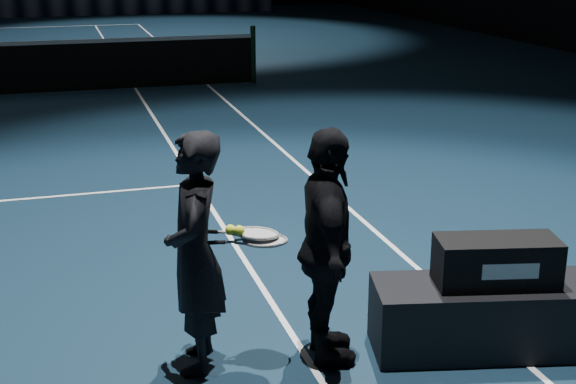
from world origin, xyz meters
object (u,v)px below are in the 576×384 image
at_px(racket_lower, 265,241).
at_px(tennis_balls, 234,227).
at_px(racket_bag, 497,262).
at_px(player_b, 327,248).
at_px(player_a, 195,253).
at_px(player_bench, 492,316).
at_px(racket_upper, 257,233).

distance_m(racket_lower, tennis_balls, 0.22).
distance_m(racket_bag, player_b, 1.16).
height_order(player_a, player_b, same).
distance_m(player_a, tennis_balls, 0.30).
height_order(racket_bag, tennis_balls, tennis_balls).
bearing_deg(racket_lower, player_b, 0.00).
bearing_deg(racket_lower, player_bench, 0.02).
distance_m(racket_bag, racket_lower, 1.56).
bearing_deg(player_a, player_b, 92.92).
bearing_deg(player_bench, racket_upper, -178.91).
bearing_deg(racket_upper, racket_lower, -42.66).
bearing_deg(player_bench, tennis_balls, -177.64).
distance_m(player_bench, racket_lower, 1.67).
bearing_deg(racket_upper, tennis_balls, -170.43).
distance_m(player_bench, player_b, 1.27).
xyz_separation_m(racket_upper, tennis_balls, (-0.15, -0.01, 0.06)).
relative_size(player_b, racket_lower, 2.34).
xyz_separation_m(player_bench, racket_bag, (0.00, 0.00, 0.40)).
bearing_deg(racket_bag, racket_lower, -177.47).
bearing_deg(player_b, tennis_balls, 90.57).
distance_m(racket_bag, racket_upper, 1.62).
bearing_deg(racket_bag, player_a, -177.47).
bearing_deg(player_a, racket_lower, 92.92).
bearing_deg(racket_lower, tennis_balls, 178.53).
xyz_separation_m(racket_bag, tennis_balls, (-1.71, 0.31, 0.31)).
height_order(player_a, tennis_balls, player_a).
xyz_separation_m(racket_bag, racket_upper, (-1.57, 0.32, 0.25)).
relative_size(racket_lower, racket_upper, 1.00).
bearing_deg(tennis_balls, racket_lower, -11.61).
xyz_separation_m(player_a, tennis_balls, (0.25, -0.04, 0.16)).
xyz_separation_m(racket_lower, tennis_balls, (-0.19, 0.04, 0.10)).
relative_size(player_a, tennis_balls, 13.25).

